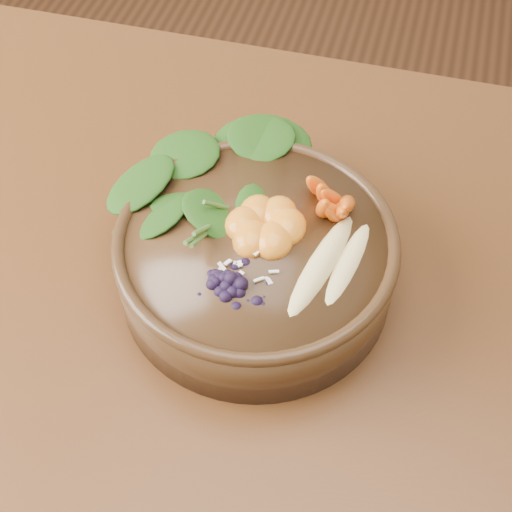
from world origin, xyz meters
TOP-DOWN VIEW (x-y plane):
  - dining_table at (0.00, 0.00)m, footprint 1.60×0.90m
  - stoneware_bowl at (-0.15, 0.03)m, footprint 0.34×0.34m
  - kale_heap at (-0.18, 0.10)m, footprint 0.22×0.20m
  - carrot_cluster at (-0.08, 0.10)m, footprint 0.07×0.07m
  - banana_halves at (-0.06, 0.02)m, footprint 0.08×0.16m
  - mandarin_cluster at (-0.14, 0.05)m, footprint 0.10×0.11m
  - blueberry_pile at (-0.15, -0.03)m, footprint 0.15×0.12m
  - coconut_flakes at (-0.15, 0.01)m, footprint 0.10×0.09m

SIDE VIEW (x-z plane):
  - dining_table at x=0.00m, z-range 0.28..1.03m
  - stoneware_bowl at x=-0.15m, z-range 0.75..0.83m
  - coconut_flakes at x=-0.15m, z-range 0.83..0.84m
  - banana_halves at x=-0.06m, z-range 0.83..0.86m
  - mandarin_cluster at x=-0.14m, z-range 0.83..0.86m
  - blueberry_pile at x=-0.15m, z-range 0.83..0.87m
  - kale_heap at x=-0.18m, z-range 0.83..0.87m
  - carrot_cluster at x=-0.08m, z-range 0.83..0.91m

